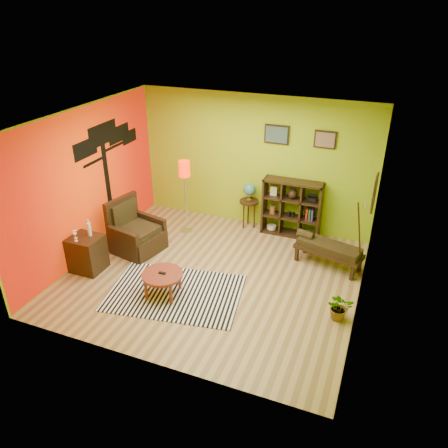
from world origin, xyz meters
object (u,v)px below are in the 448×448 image
at_px(side_cabinet, 87,253).
at_px(floor_lamp, 185,175).
at_px(armchair, 135,235).
at_px(potted_plant, 339,309).
at_px(globe_table, 249,194).
at_px(cube_shelf, 292,208).
at_px(bench, 327,248).
at_px(coffee_table, 162,276).

xyz_separation_m(side_cabinet, floor_lamp, (1.03, 1.97, 0.94)).
xyz_separation_m(armchair, potted_plant, (4.05, -0.68, -0.14)).
bearing_deg(globe_table, cube_shelf, -1.03).
bearing_deg(floor_lamp, potted_plant, -26.28).
height_order(cube_shelf, bench, cube_shelf).
distance_m(floor_lamp, potted_plant, 3.99).
height_order(coffee_table, side_cabinet, side_cabinet).
relative_size(globe_table, potted_plant, 2.27).
distance_m(cube_shelf, bench, 1.31).
relative_size(coffee_table, floor_lamp, 0.43).
distance_m(floor_lamp, cube_shelf, 2.30).
bearing_deg(bench, floor_lamp, 175.59).
height_order(floor_lamp, potted_plant, floor_lamp).
height_order(floor_lamp, bench, floor_lamp).
distance_m(globe_table, bench, 2.10).
xyz_separation_m(armchair, cube_shelf, (2.70, 1.72, 0.29)).
height_order(floor_lamp, globe_table, floor_lamp).
relative_size(side_cabinet, potted_plant, 2.23).
xyz_separation_m(cube_shelf, potted_plant, (1.36, -2.40, -0.43)).
bearing_deg(potted_plant, bench, 107.46).
height_order(cube_shelf, potted_plant, cube_shelf).
bearing_deg(side_cabinet, coffee_table, -6.23).
xyz_separation_m(armchair, bench, (3.59, 0.79, 0.05)).
height_order(coffee_table, bench, bench).
relative_size(globe_table, cube_shelf, 0.83).
height_order(coffee_table, globe_table, globe_table).
distance_m(coffee_table, potted_plant, 2.87).
height_order(floor_lamp, cube_shelf, floor_lamp).
height_order(coffee_table, potted_plant, coffee_table).
height_order(armchair, side_cabinet, armchair).
relative_size(armchair, bench, 0.79).
bearing_deg(globe_table, floor_lamp, -147.93).
xyz_separation_m(globe_table, cube_shelf, (0.94, -0.02, -0.16)).
xyz_separation_m(coffee_table, globe_table, (0.53, 2.87, 0.40)).
bearing_deg(coffee_table, armchair, 137.33).
bearing_deg(bench, armchair, -167.61).
distance_m(bench, potted_plant, 1.55).
height_order(armchair, globe_table, armchair).
bearing_deg(coffee_table, globe_table, 79.56).
height_order(globe_table, potted_plant, globe_table).
relative_size(armchair, potted_plant, 2.35).
distance_m(armchair, potted_plant, 4.11).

